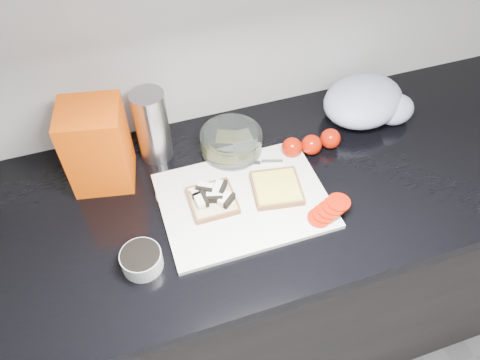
% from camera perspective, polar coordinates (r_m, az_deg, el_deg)
% --- Properties ---
extents(base_cabinet, '(3.50, 0.60, 0.86)m').
position_cam_1_polar(base_cabinet, '(1.57, 1.89, -11.81)').
color(base_cabinet, black).
rests_on(base_cabinet, ground).
extents(countertop, '(3.50, 0.64, 0.04)m').
position_cam_1_polar(countertop, '(1.20, 2.42, -1.29)').
color(countertop, black).
rests_on(countertop, base_cabinet).
extents(cutting_board, '(0.40, 0.30, 0.01)m').
position_cam_1_polar(cutting_board, '(1.15, 0.48, -2.52)').
color(cutting_board, silver).
rests_on(cutting_board, countertop).
extents(bread_left, '(0.11, 0.11, 0.03)m').
position_cam_1_polar(bread_left, '(1.13, -3.42, -2.31)').
color(bread_left, beige).
rests_on(bread_left, cutting_board).
extents(bread_right, '(0.14, 0.14, 0.02)m').
position_cam_1_polar(bread_right, '(1.16, 4.49, -0.99)').
color(bread_right, beige).
rests_on(bread_right, cutting_board).
extents(tomato_slices, '(0.13, 0.09, 0.02)m').
position_cam_1_polar(tomato_slices, '(1.13, 10.79, -3.62)').
color(tomato_slices, '#A51503').
rests_on(tomato_slices, cutting_board).
extents(knife, '(0.17, 0.06, 0.01)m').
position_cam_1_polar(knife, '(1.22, 2.14, 2.15)').
color(knife, silver).
rests_on(knife, cutting_board).
extents(seed_tub, '(0.09, 0.09, 0.05)m').
position_cam_1_polar(seed_tub, '(1.05, -11.92, -9.43)').
color(seed_tub, '#AEB3B3').
rests_on(seed_tub, countertop).
extents(tub_lid, '(0.11, 0.11, 0.01)m').
position_cam_1_polar(tub_lid, '(1.17, -8.11, -1.70)').
color(tub_lid, silver).
rests_on(tub_lid, countertop).
extents(glass_bowl, '(0.16, 0.16, 0.07)m').
position_cam_1_polar(glass_bowl, '(1.24, -1.08, 4.49)').
color(glass_bowl, silver).
rests_on(glass_bowl, countertop).
extents(bread_bag, '(0.17, 0.16, 0.22)m').
position_cam_1_polar(bread_bag, '(1.17, -16.98, 3.97)').
color(bread_bag, '#DC4903').
rests_on(bread_bag, countertop).
extents(steel_canister, '(0.09, 0.09, 0.20)m').
position_cam_1_polar(steel_canister, '(1.21, -10.66, 6.46)').
color(steel_canister, '#A1A2A6').
rests_on(steel_canister, countertop).
extents(grocery_bag, '(0.30, 0.27, 0.11)m').
position_cam_1_polar(grocery_bag, '(1.39, 15.29, 9.18)').
color(grocery_bag, '#AEBBD7').
rests_on(grocery_bag, countertop).
extents(whole_tomatoes, '(0.17, 0.06, 0.06)m').
position_cam_1_polar(whole_tomatoes, '(1.26, 8.70, 4.40)').
color(whole_tomatoes, '#A51503').
rests_on(whole_tomatoes, countertop).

